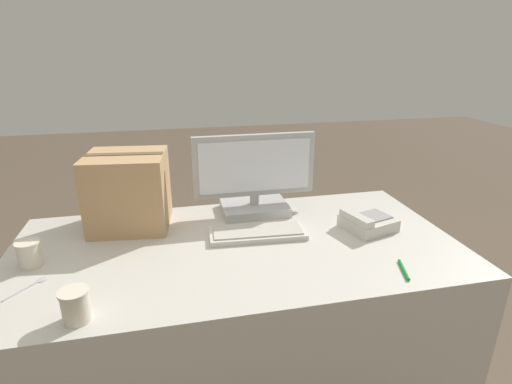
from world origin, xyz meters
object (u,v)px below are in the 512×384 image
(paper_cup_left, at_px, (30,253))
(spoon, at_px, (34,284))
(keyboard, at_px, (258,233))
(desk_phone, at_px, (367,222))
(pen_marker, at_px, (404,270))
(cardboard_box, at_px, (129,191))
(monitor, at_px, (255,181))
(paper_cup_right, at_px, (76,305))

(paper_cup_left, distance_m, spoon, 0.15)
(keyboard, height_order, desk_phone, desk_phone)
(spoon, height_order, pen_marker, pen_marker)
(paper_cup_left, distance_m, cardboard_box, 0.45)
(desk_phone, distance_m, spoon, 1.32)
(keyboard, bearing_deg, desk_phone, -1.08)
(desk_phone, relative_size, pen_marker, 1.89)
(paper_cup_left, bearing_deg, cardboard_box, 39.54)
(spoon, distance_m, pen_marker, 1.29)
(monitor, xyz_separation_m, spoon, (-0.87, -0.45, -0.16))
(monitor, relative_size, pen_marker, 4.49)
(paper_cup_left, xyz_separation_m, cardboard_box, (0.34, 0.28, 0.11))
(paper_cup_right, xyz_separation_m, spoon, (-0.18, 0.23, -0.05))
(desk_phone, bearing_deg, monitor, 130.20)
(paper_cup_right, distance_m, cardboard_box, 0.67)
(paper_cup_left, bearing_deg, desk_phone, 0.65)
(paper_cup_right, bearing_deg, monitor, 44.86)
(paper_cup_right, relative_size, cardboard_box, 0.28)
(keyboard, distance_m, paper_cup_left, 0.87)
(pen_marker, bearing_deg, keyboard, 66.62)
(desk_phone, distance_m, pen_marker, 0.35)
(monitor, bearing_deg, keyboard, -99.34)
(cardboard_box, bearing_deg, paper_cup_right, -99.87)
(desk_phone, xyz_separation_m, paper_cup_left, (-1.35, -0.02, 0.02))
(desk_phone, bearing_deg, spoon, 170.71)
(keyboard, distance_m, cardboard_box, 0.59)
(paper_cup_right, bearing_deg, cardboard_box, 80.13)
(spoon, bearing_deg, desk_phone, -43.55)
(monitor, xyz_separation_m, paper_cup_left, (-0.91, -0.31, -0.11))
(monitor, height_order, keyboard, monitor)
(spoon, relative_size, pen_marker, 1.04)
(pen_marker, bearing_deg, monitor, 49.80)
(monitor, distance_m, spoon, 0.99)
(keyboard, bearing_deg, paper_cup_right, -142.90)
(desk_phone, bearing_deg, cardboard_box, 149.29)
(keyboard, xyz_separation_m, cardboard_box, (-0.53, 0.22, 0.15))
(cardboard_box, bearing_deg, paper_cup_left, -140.46)
(spoon, xyz_separation_m, cardboard_box, (0.30, 0.42, 0.16))
(monitor, distance_m, paper_cup_left, 0.97)
(monitor, bearing_deg, desk_phone, -33.73)
(keyboard, height_order, paper_cup_right, paper_cup_right)
(desk_phone, distance_m, paper_cup_left, 1.35)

